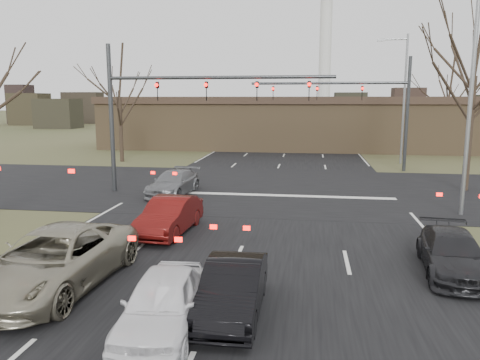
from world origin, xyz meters
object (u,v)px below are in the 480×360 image
object	(u,v)px
car_charcoal_sedan	(453,254)
building	(307,122)
car_red_ahead	(170,216)
mast_arm_near	(169,99)
car_white_sedan	(163,303)
streetlight_right_far	(402,92)
mast_arm_far	(366,100)
car_silver_suv	(54,260)
car_grey_ahead	(174,183)
car_black_hatch	(233,288)
streetlight_right_near	(467,87)

from	to	relation	value
car_charcoal_sedan	building	bearing A→B (deg)	102.96
car_red_ahead	mast_arm_near	bearing A→B (deg)	110.31
car_white_sedan	car_red_ahead	size ratio (longest dim) A/B	0.94
building	streetlight_right_far	xyz separation A→B (m)	(7.32, -11.00, 2.92)
mast_arm_far	car_red_ahead	size ratio (longest dim) A/B	2.67
car_charcoal_sedan	car_silver_suv	bearing A→B (deg)	-160.42
mast_arm_far	car_grey_ahead	size ratio (longest dim) A/B	2.50
mast_arm_near	car_charcoal_sedan	bearing A→B (deg)	-41.77
building	car_black_hatch	distance (m)	39.08
mast_arm_far	car_red_ahead	xyz separation A→B (m)	(-9.18, -17.61, -4.33)
car_black_hatch	car_grey_ahead	world-z (taller)	car_grey_ahead
car_silver_suv	car_charcoal_sedan	world-z (taller)	car_silver_suv
mast_arm_far	mast_arm_near	bearing A→B (deg)	-138.78
building	car_silver_suv	size ratio (longest dim) A/B	7.32
streetlight_right_near	streetlight_right_far	xyz separation A→B (m)	(0.50, 17.00, 0.00)
streetlight_right_far	car_charcoal_sedan	size ratio (longest dim) A/B	2.38
car_silver_suv	car_grey_ahead	distance (m)	12.70
building	car_white_sedan	distance (m)	40.25
car_white_sedan	mast_arm_far	bearing A→B (deg)	70.63
mast_arm_near	car_black_hatch	distance (m)	15.76
streetlight_right_far	car_silver_suv	size ratio (longest dim) A/B	1.73
car_silver_suv	mast_arm_near	bearing A→B (deg)	96.08
car_silver_suv	car_grey_ahead	bearing A→B (deg)	94.85
car_silver_suv	car_white_sedan	xyz separation A→B (m)	(3.64, -1.90, -0.14)
mast_arm_far	car_red_ahead	world-z (taller)	mast_arm_far
mast_arm_near	streetlight_right_near	bearing A→B (deg)	-12.05
car_charcoal_sedan	streetlight_right_far	bearing A→B (deg)	89.16
building	streetlight_right_near	world-z (taller)	streetlight_right_near
streetlight_right_near	mast_arm_near	bearing A→B (deg)	167.95
mast_arm_near	mast_arm_far	distance (m)	15.17
mast_arm_near	car_white_sedan	xyz separation A→B (m)	(4.34, -15.10, -4.41)
car_white_sedan	car_grey_ahead	world-z (taller)	car_white_sedan
car_black_hatch	mast_arm_near	bearing A→B (deg)	111.73
mast_arm_near	car_charcoal_sedan	xyz separation A→B (m)	(11.73, -10.48, -4.46)
building	car_red_ahead	xyz separation A→B (m)	(-5.00, -32.61, -1.98)
building	streetlight_right_near	bearing A→B (deg)	-76.31
mast_arm_far	building	bearing A→B (deg)	105.58
streetlight_right_near	car_white_sedan	world-z (taller)	streetlight_right_near
building	car_white_sedan	bearing A→B (deg)	-94.13
car_black_hatch	car_red_ahead	world-z (taller)	car_red_ahead
streetlight_right_far	car_black_hatch	world-z (taller)	streetlight_right_far
streetlight_right_far	car_silver_suv	distance (m)	30.90
streetlight_right_near	car_grey_ahead	world-z (taller)	streetlight_right_near
mast_arm_near	car_silver_suv	world-z (taller)	mast_arm_near
mast_arm_far	car_white_sedan	world-z (taller)	mast_arm_far
mast_arm_near	streetlight_right_near	xyz separation A→B (m)	(14.05, -3.00, 0.51)
mast_arm_far	car_charcoal_sedan	distance (m)	20.95
mast_arm_far	streetlight_right_near	world-z (taller)	streetlight_right_near
mast_arm_near	car_red_ahead	bearing A→B (deg)	-73.68
mast_arm_far	car_silver_suv	xyz separation A→B (m)	(-10.72, -23.20, -4.21)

